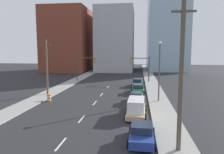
# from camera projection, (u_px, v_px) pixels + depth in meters

# --- Properties ---
(sidewalk_left) EXTENTS (2.84, 93.59, 0.16)m
(sidewalk_left) POSITION_uv_depth(u_px,v_px,m) (82.00, 77.00, 56.10)
(sidewalk_left) COLOR gray
(sidewalk_left) RESTS_ON ground
(sidewalk_right) EXTENTS (2.84, 93.59, 0.16)m
(sidewalk_right) POSITION_uv_depth(u_px,v_px,m) (150.00, 78.00, 54.03)
(sidewalk_right) COLOR gray
(sidewalk_right) RESTS_ON ground
(lane_stripe_at_8m) EXTENTS (0.16, 2.40, 0.01)m
(lane_stripe_at_8m) POSITION_uv_depth(u_px,v_px,m) (61.00, 144.00, 16.65)
(lane_stripe_at_8m) COLOR beige
(lane_stripe_at_8m) RESTS_ON ground
(lane_stripe_at_14m) EXTENTS (0.16, 2.40, 0.01)m
(lane_stripe_at_14m) POSITION_uv_depth(u_px,v_px,m) (81.00, 119.00, 22.65)
(lane_stripe_at_14m) COLOR beige
(lane_stripe_at_14m) RESTS_ON ground
(lane_stripe_at_21m) EXTENTS (0.16, 2.40, 0.01)m
(lane_stripe_at_21m) POSITION_uv_depth(u_px,v_px,m) (95.00, 103.00, 29.52)
(lane_stripe_at_21m) COLOR beige
(lane_stripe_at_21m) RESTS_ON ground
(lane_stripe_at_26m) EXTENTS (0.16, 2.40, 0.01)m
(lane_stripe_at_26m) POSITION_uv_depth(u_px,v_px,m) (102.00, 95.00, 34.97)
(lane_stripe_at_26m) COLOR beige
(lane_stripe_at_26m) RESTS_ON ground
(lane_stripe_at_34m) EXTENTS (0.16, 2.40, 0.01)m
(lane_stripe_at_34m) POSITION_uv_depth(u_px,v_px,m) (108.00, 87.00, 42.03)
(lane_stripe_at_34m) COLOR beige
(lane_stripe_at_34m) RESTS_ON ground
(building_brick_left) EXTENTS (14.00, 16.00, 20.67)m
(building_brick_left) POSITION_uv_depth(u_px,v_px,m) (68.00, 40.00, 73.20)
(building_brick_left) COLOR brown
(building_brick_left) RESTS_ON ground
(building_office_center) EXTENTS (12.00, 20.00, 20.67)m
(building_office_center) POSITION_uv_depth(u_px,v_px,m) (116.00, 40.00, 75.23)
(building_office_center) COLOR #A8A8AD
(building_office_center) RESTS_ON ground
(building_glass_right) EXTENTS (13.00, 20.00, 38.03)m
(building_glass_right) POSITION_uv_depth(u_px,v_px,m) (167.00, 15.00, 76.00)
(building_glass_right) COLOR #99B7CC
(building_glass_right) RESTS_ON ground
(traffic_signal_left) EXTENTS (4.39, 0.35, 5.69)m
(traffic_signal_left) POSITION_uv_depth(u_px,v_px,m) (82.00, 65.00, 49.54)
(traffic_signal_left) COLOR #38383D
(traffic_signal_left) RESTS_ON ground
(traffic_signal_right) EXTENTS (4.39, 0.35, 5.69)m
(traffic_signal_right) POSITION_uv_depth(u_px,v_px,m) (143.00, 65.00, 47.90)
(traffic_signal_right) COLOR #38383D
(traffic_signal_right) RESTS_ON ground
(utility_pole_right_near) EXTENTS (1.60, 0.32, 10.44)m
(utility_pole_right_near) POSITION_uv_depth(u_px,v_px,m) (181.00, 77.00, 14.71)
(utility_pole_right_near) COLOR brown
(utility_pole_right_near) RESTS_ON ground
(utility_pole_left_mid) EXTENTS (1.60, 0.32, 8.71)m
(utility_pole_left_mid) POSITION_uv_depth(u_px,v_px,m) (47.00, 67.00, 34.05)
(utility_pole_left_mid) COLOR brown
(utility_pole_left_mid) RESTS_ON ground
(traffic_barrel) EXTENTS (0.56, 0.56, 0.95)m
(traffic_barrel) POSITION_uv_depth(u_px,v_px,m) (49.00, 98.00, 30.31)
(traffic_barrel) COLOR orange
(traffic_barrel) RESTS_ON ground
(street_lamp) EXTENTS (0.44, 0.44, 8.28)m
(street_lamp) POSITION_uv_depth(u_px,v_px,m) (159.00, 67.00, 29.54)
(street_lamp) COLOR #4C4C51
(street_lamp) RESTS_ON ground
(sedan_blue) EXTENTS (2.16, 4.27, 1.44)m
(sedan_blue) POSITION_uv_depth(u_px,v_px,m) (142.00, 133.00, 17.01)
(sedan_blue) COLOR navy
(sedan_blue) RESTS_ON ground
(box_truck_tan) EXTENTS (2.38, 5.85, 1.88)m
(box_truck_tan) POSITION_uv_depth(u_px,v_px,m) (136.00, 107.00, 23.78)
(box_truck_tan) COLOR tan
(box_truck_tan) RESTS_ON ground
(sedan_white) EXTENTS (2.05, 4.47, 1.42)m
(sedan_white) POSITION_uv_depth(u_px,v_px,m) (136.00, 98.00, 29.60)
(sedan_white) COLOR silver
(sedan_white) RESTS_ON ground
(sedan_green) EXTENTS (2.27, 4.76, 1.47)m
(sedan_green) POSITION_uv_depth(u_px,v_px,m) (138.00, 89.00, 36.21)
(sedan_green) COLOR #1E6033
(sedan_green) RESTS_ON ground
(sedan_teal) EXTENTS (2.34, 4.55, 1.54)m
(sedan_teal) POSITION_uv_depth(u_px,v_px,m) (137.00, 83.00, 42.61)
(sedan_teal) COLOR #196B75
(sedan_teal) RESTS_ON ground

